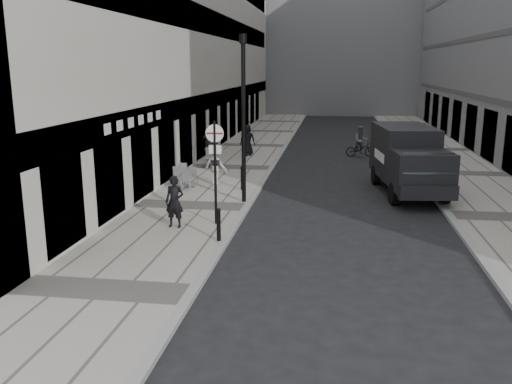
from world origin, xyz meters
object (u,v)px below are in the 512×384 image
sign_post (215,159)px  walking_man (175,202)px  lamppost (243,111)px  cyclist (360,145)px  panel_van (408,157)px

sign_post → walking_man: bearing=-155.8°
walking_man → lamppost: bearing=70.6°
walking_man → cyclist: (6.29, 15.26, -0.26)m
walking_man → panel_van: 10.03m
walking_man → sign_post: sign_post is taller
panel_van → lamppost: bearing=-162.6°
walking_man → lamppost: (1.58, 3.53, 2.52)m
walking_man → cyclist: bearing=72.3°
cyclist → panel_van: bearing=-90.4°
sign_post → panel_van: size_ratio=0.56×
lamppost → walking_man: bearing=-114.0°
panel_van → walking_man: bearing=-147.8°
cyclist → walking_man: bearing=-122.1°
panel_van → cyclist: size_ratio=3.35×
sign_post → panel_van: sign_post is taller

